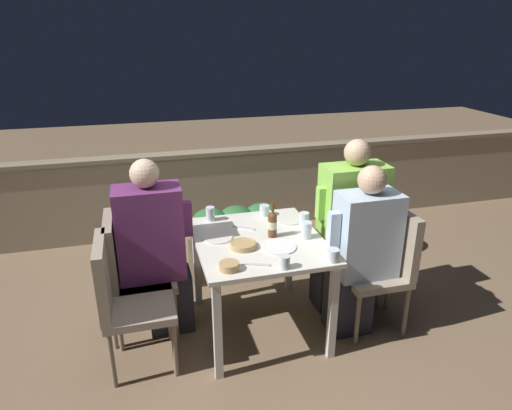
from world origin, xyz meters
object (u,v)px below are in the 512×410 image
Objects in this scene: chair_left_near at (121,294)px; potted_plant at (366,215)px; person_green_blouse at (348,226)px; chair_right_far at (370,239)px; chair_right_near at (386,259)px; beer_bottle at (272,223)px; person_blue_shirt at (361,252)px; person_purple_stripe at (156,249)px; chair_left_far at (128,267)px.

potted_plant is at bearing 24.61° from chair_left_near.
potted_plant is at bearing 51.99° from person_green_blouse.
chair_right_far is at bearing -116.60° from potted_plant.
chair_right_near is 0.85m from beer_bottle.
beer_bottle is at bearing 9.77° from chair_left_near.
chair_left_near is at bearing 179.38° from person_blue_shirt.
person_purple_stripe is 1.61m from chair_right_far.
beer_bottle is (-0.78, 0.19, 0.28)m from chair_right_near.
person_green_blouse is (1.61, -0.03, 0.13)m from chair_left_far.
person_blue_shirt is at bearing -0.62° from chair_left_near.
beer_bottle is at bearing -11.75° from person_purple_stripe.
chair_right_far is at bearing 52.19° from person_blue_shirt.
person_blue_shirt is 4.82× the size of beer_bottle.
chair_right_far is (1.81, -0.03, 0.00)m from chair_left_far.
person_green_blouse is at bearing -1.22° from chair_left_far.
person_purple_stripe is at bearing -161.14° from potted_plant.
person_blue_shirt is (1.56, -0.35, 0.08)m from chair_left_far.
person_green_blouse is (0.05, 0.32, 0.05)m from person_blue_shirt.
chair_left_near is 0.34m from chair_left_far.
chair_right_near is (1.56, -0.35, -0.11)m from person_purple_stripe.
chair_left_far reaches higher than potted_plant.
chair_left_near reaches higher than potted_plant.
person_green_blouse is at bearing 80.98° from person_blue_shirt.
person_green_blouse is at bearing 10.42° from chair_left_near.
person_blue_shirt reaches higher than potted_plant.
chair_left_far and chair_right_far have the same top height.
person_purple_stripe is at bearing 0.00° from chair_left_far.
beer_bottle is at bearing -144.83° from potted_plant.
potted_plant is (0.55, 0.70, -0.25)m from person_green_blouse.
potted_plant is at bearing 18.86° from person_purple_stripe.
chair_left_far is at bearing 167.18° from person_blue_shirt.
person_blue_shirt reaches higher than beer_bottle.
person_green_blouse reaches higher than person_purple_stripe.
person_purple_stripe reaches higher than chair_right_far.
chair_right_far is at bearing -1.22° from person_purple_stripe.
chair_left_near is at bearing -170.68° from chair_right_far.
person_blue_shirt is (-0.20, -0.00, 0.08)m from chair_right_near.
chair_left_near is at bearing -96.68° from chair_left_far.
chair_right_near is at bearing -98.49° from chair_right_far.
person_green_blouse is 5.20× the size of beer_bottle.
person_purple_stripe reaches higher than beer_bottle.
person_purple_stripe is 2.08m from potted_plant.
potted_plant is (1.96, 0.67, -0.23)m from person_purple_stripe.
person_green_blouse is at bearing -1.39° from person_purple_stripe.
chair_right_far is at bearing 8.78° from beer_bottle.
chair_right_far is at bearing 81.51° from chair_right_near.
chair_right_near is 0.67× the size of person_green_blouse.
person_purple_stripe is at bearing 178.78° from chair_right_far.
person_purple_stripe reaches higher than chair_right_near.
person_purple_stripe is at bearing 167.19° from chair_right_near.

